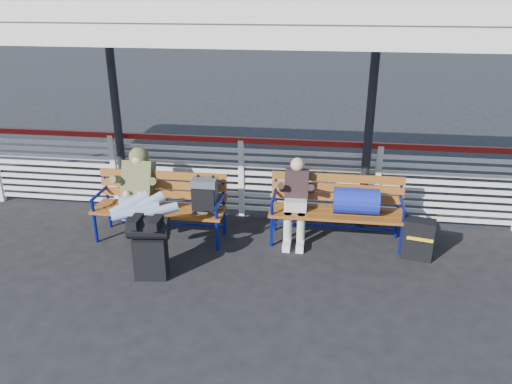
# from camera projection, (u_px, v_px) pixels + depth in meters

# --- Properties ---
(ground) EXTENTS (60.00, 60.00, 0.00)m
(ground) POSITION_uv_depth(u_px,v_px,m) (216.00, 281.00, 5.98)
(ground) COLOR black
(ground) RESTS_ON ground
(fence) EXTENTS (12.08, 0.08, 1.24)m
(fence) POSITION_uv_depth(u_px,v_px,m) (241.00, 175.00, 7.47)
(fence) COLOR silver
(fence) RESTS_ON ground
(canopy) EXTENTS (12.60, 3.60, 3.16)m
(canopy) POSITION_uv_depth(u_px,v_px,m) (224.00, 9.00, 5.61)
(canopy) COLOR silver
(canopy) RESTS_ON ground
(luggage_stack) EXTENTS (0.51, 0.32, 0.80)m
(luggage_stack) POSITION_uv_depth(u_px,v_px,m) (150.00, 245.00, 5.91)
(luggage_stack) COLOR black
(luggage_stack) RESTS_ON ground
(bench_left) EXTENTS (1.80, 0.56, 0.93)m
(bench_left) POSITION_uv_depth(u_px,v_px,m) (174.00, 199.00, 6.80)
(bench_left) COLOR brown
(bench_left) RESTS_ON ground
(bench_right) EXTENTS (1.80, 0.56, 0.92)m
(bench_right) POSITION_uv_depth(u_px,v_px,m) (347.00, 202.00, 6.68)
(bench_right) COLOR brown
(bench_right) RESTS_ON ground
(traveler_man) EXTENTS (0.94, 1.64, 0.77)m
(traveler_man) POSITION_uv_depth(u_px,v_px,m) (140.00, 201.00, 6.49)
(traveler_man) COLOR #98B2CD
(traveler_man) RESTS_ON ground
(companion_person) EXTENTS (0.32, 0.66, 1.15)m
(companion_person) POSITION_uv_depth(u_px,v_px,m) (296.00, 200.00, 6.76)
(companion_person) COLOR #B7B1A6
(companion_person) RESTS_ON ground
(suitcase_side) EXTENTS (0.42, 0.31, 0.54)m
(suitcase_side) POSITION_uv_depth(u_px,v_px,m) (418.00, 239.00, 6.41)
(suitcase_side) COLOR black
(suitcase_side) RESTS_ON ground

